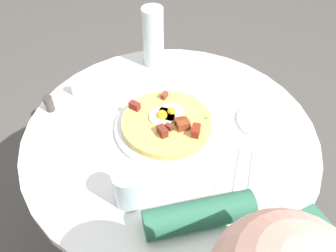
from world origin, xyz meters
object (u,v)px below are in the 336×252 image
at_px(pizza_plate, 166,127).
at_px(water_bottle, 153,37).
at_px(dining_table, 170,167).
at_px(knife, 238,174).
at_px(bread_plate, 263,121).
at_px(breakfast_pizza, 166,123).
at_px(water_glass, 128,188).
at_px(salt_shaker, 75,88).
at_px(fork, 252,177).
at_px(pepper_shaker, 49,104).

bearing_deg(pizza_plate, water_bottle, 70.27).
height_order(dining_table, pizza_plate, pizza_plate).
bearing_deg(knife, bread_plate, -12.66).
xyz_separation_m(breakfast_pizza, bread_plate, (0.27, -0.11, -0.02)).
relative_size(bread_plate, water_glass, 1.47).
xyz_separation_m(dining_table, salt_shaker, (-0.19, 0.29, 0.19)).
bearing_deg(knife, pizza_plate, 62.61).
relative_size(dining_table, fork, 4.76).
relative_size(bread_plate, knife, 0.86).
height_order(bread_plate, knife, bread_plate).
relative_size(breakfast_pizza, bread_plate, 1.71).
xyz_separation_m(dining_table, bread_plate, (0.27, -0.09, 0.17)).
height_order(knife, water_bottle, water_bottle).
height_order(fork, knife, same).
bearing_deg(dining_table, breakfast_pizza, 96.23).
height_order(breakfast_pizza, fork, breakfast_pizza).
relative_size(water_bottle, pepper_shaker, 4.25).
distance_m(salt_shaker, pepper_shaker, 0.10).
distance_m(pizza_plate, water_glass, 0.26).
distance_m(knife, water_bottle, 0.55).
distance_m(dining_table, pepper_shaker, 0.43).
bearing_deg(pizza_plate, knife, -69.25).
distance_m(bread_plate, water_glass, 0.47).
bearing_deg(dining_table, knife, -68.30).
xyz_separation_m(knife, water_glass, (-0.28, 0.06, 0.05)).
bearing_deg(water_bottle, pizza_plate, -109.73).
distance_m(dining_table, water_glass, 0.33).
xyz_separation_m(pizza_plate, knife, (0.09, -0.24, 0.00)).
relative_size(knife, pepper_shaker, 3.62).
bearing_deg(fork, bread_plate, -3.36).
distance_m(pizza_plate, knife, 0.25).
bearing_deg(bread_plate, water_glass, -171.74).
distance_m(knife, salt_shaker, 0.58).
distance_m(pizza_plate, pepper_shaker, 0.37).
distance_m(water_glass, water_bottle, 0.57).
bearing_deg(water_bottle, salt_shaker, -173.42).
relative_size(fork, pepper_shaker, 3.62).
distance_m(fork, knife, 0.04).
xyz_separation_m(water_glass, water_bottle, (0.30, 0.48, 0.05)).
bearing_deg(pizza_plate, dining_table, -80.14).
height_order(pizza_plate, water_bottle, water_bottle).
bearing_deg(bread_plate, knife, -144.53).
xyz_separation_m(breakfast_pizza, knife, (0.09, -0.24, -0.02)).
bearing_deg(breakfast_pizza, knife, -69.51).
distance_m(bread_plate, fork, 0.22).
relative_size(dining_table, salt_shaker, 18.25).
xyz_separation_m(dining_table, pepper_shaker, (-0.28, 0.26, 0.19)).
distance_m(fork, pepper_shaker, 0.64).
relative_size(pizza_plate, bread_plate, 1.98).
bearing_deg(fork, salt_shaker, 71.42).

